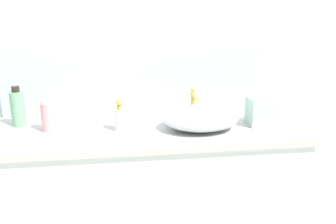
{
  "coord_description": "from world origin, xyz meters",
  "views": [
    {
      "loc": [
        -0.02,
        -1.23,
        1.42
      ],
      "look_at": [
        0.2,
        0.4,
        0.94
      ],
      "focal_mm": 38.05,
      "sensor_mm": 36.0,
      "label": 1
    }
  ],
  "objects_px": {
    "perfume_bottle": "(48,116)",
    "tissue_box": "(259,110)",
    "lotion_bottle": "(18,108)",
    "sink_basin": "(200,118)",
    "soap_dispenser": "(120,118)"
  },
  "relations": [
    {
      "from": "soap_dispenser",
      "to": "sink_basin",
      "type": "bearing_deg",
      "value": -3.89
    },
    {
      "from": "tissue_box",
      "to": "lotion_bottle",
      "type": "bearing_deg",
      "value": 173.17
    },
    {
      "from": "soap_dispenser",
      "to": "tissue_box",
      "type": "bearing_deg",
      "value": -0.24
    },
    {
      "from": "lotion_bottle",
      "to": "perfume_bottle",
      "type": "height_order",
      "value": "lotion_bottle"
    },
    {
      "from": "perfume_bottle",
      "to": "sink_basin",
      "type": "bearing_deg",
      "value": -5.2
    },
    {
      "from": "lotion_bottle",
      "to": "tissue_box",
      "type": "xyz_separation_m",
      "value": [
        1.18,
        -0.14,
        -0.01
      ]
    },
    {
      "from": "soap_dispenser",
      "to": "tissue_box",
      "type": "distance_m",
      "value": 0.69
    },
    {
      "from": "sink_basin",
      "to": "lotion_bottle",
      "type": "distance_m",
      "value": 0.9
    },
    {
      "from": "lotion_bottle",
      "to": "tissue_box",
      "type": "bearing_deg",
      "value": -6.83
    },
    {
      "from": "perfume_bottle",
      "to": "tissue_box",
      "type": "height_order",
      "value": "tissue_box"
    },
    {
      "from": "soap_dispenser",
      "to": "perfume_bottle",
      "type": "distance_m",
      "value": 0.34
    },
    {
      "from": "lotion_bottle",
      "to": "sink_basin",
      "type": "bearing_deg",
      "value": -10.63
    },
    {
      "from": "sink_basin",
      "to": "soap_dispenser",
      "type": "distance_m",
      "value": 0.38
    },
    {
      "from": "sink_basin",
      "to": "tissue_box",
      "type": "xyz_separation_m",
      "value": [
        0.3,
        0.02,
        0.02
      ]
    },
    {
      "from": "sink_basin",
      "to": "tissue_box",
      "type": "height_order",
      "value": "tissue_box"
    }
  ]
}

